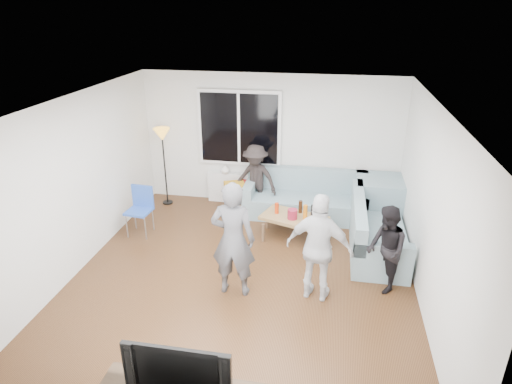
% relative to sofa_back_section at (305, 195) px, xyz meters
% --- Properties ---
extents(floor, '(5.00, 5.50, 0.04)m').
position_rel_sofa_back_section_xyz_m(floor, '(-0.75, -2.27, -0.45)').
color(floor, '#56351C').
rests_on(floor, ground).
extents(ceiling, '(5.00, 5.50, 0.04)m').
position_rel_sofa_back_section_xyz_m(ceiling, '(-0.75, -2.27, 2.20)').
color(ceiling, white).
rests_on(ceiling, ground).
extents(wall_back, '(5.00, 0.04, 2.60)m').
position_rel_sofa_back_section_xyz_m(wall_back, '(-0.75, 0.50, 0.88)').
color(wall_back, silver).
rests_on(wall_back, ground).
extents(wall_front, '(5.00, 0.04, 2.60)m').
position_rel_sofa_back_section_xyz_m(wall_front, '(-0.75, -5.04, 0.88)').
color(wall_front, silver).
rests_on(wall_front, ground).
extents(wall_left, '(0.04, 5.50, 2.60)m').
position_rel_sofa_back_section_xyz_m(wall_left, '(-3.27, -2.27, 0.88)').
color(wall_left, silver).
rests_on(wall_left, ground).
extents(wall_right, '(0.04, 5.50, 2.60)m').
position_rel_sofa_back_section_xyz_m(wall_right, '(1.77, -2.27, 0.88)').
color(wall_right, silver).
rests_on(wall_right, ground).
extents(window_frame, '(1.62, 0.06, 1.47)m').
position_rel_sofa_back_section_xyz_m(window_frame, '(-1.35, 0.42, 1.12)').
color(window_frame, white).
rests_on(window_frame, wall_back).
extents(window_glass, '(1.50, 0.02, 1.35)m').
position_rel_sofa_back_section_xyz_m(window_glass, '(-1.35, 0.38, 1.12)').
color(window_glass, black).
rests_on(window_glass, window_frame).
extents(window_mullion, '(0.05, 0.03, 1.35)m').
position_rel_sofa_back_section_xyz_m(window_mullion, '(-1.35, 0.37, 1.12)').
color(window_mullion, white).
rests_on(window_mullion, window_frame).
extents(radiator, '(1.30, 0.12, 0.62)m').
position_rel_sofa_back_section_xyz_m(radiator, '(-1.35, 0.38, -0.11)').
color(radiator, silver).
rests_on(radiator, floor).
extents(potted_plant, '(0.18, 0.15, 0.32)m').
position_rel_sofa_back_section_xyz_m(potted_plant, '(-1.09, 0.35, 0.36)').
color(potted_plant, '#285E25').
rests_on(potted_plant, radiator).
extents(vase, '(0.22, 0.22, 0.18)m').
position_rel_sofa_back_section_xyz_m(vase, '(-1.63, 0.35, 0.29)').
color(vase, silver).
rests_on(vase, radiator).
extents(sofa_back_section, '(2.30, 0.85, 0.85)m').
position_rel_sofa_back_section_xyz_m(sofa_back_section, '(0.00, 0.00, 0.00)').
color(sofa_back_section, gray).
rests_on(sofa_back_section, floor).
extents(sofa_right_section, '(2.00, 0.85, 0.85)m').
position_rel_sofa_back_section_xyz_m(sofa_right_section, '(1.27, -1.06, 0.00)').
color(sofa_right_section, gray).
rests_on(sofa_right_section, floor).
extents(sofa_corner, '(0.85, 0.85, 0.85)m').
position_rel_sofa_back_section_xyz_m(sofa_corner, '(1.35, 0.00, 0.00)').
color(sofa_corner, gray).
rests_on(sofa_corner, floor).
extents(cushion_yellow, '(0.48, 0.44, 0.14)m').
position_rel_sofa_back_section_xyz_m(cushion_yellow, '(-1.37, -0.02, 0.09)').
color(cushion_yellow, gold).
rests_on(cushion_yellow, sofa_back_section).
extents(cushion_red, '(0.40, 0.36, 0.13)m').
position_rel_sofa_back_section_xyz_m(cushion_red, '(-1.17, 0.06, 0.09)').
color(cushion_red, maroon).
rests_on(cushion_red, sofa_back_section).
extents(coffee_table, '(1.23, 0.92, 0.40)m').
position_rel_sofa_back_section_xyz_m(coffee_table, '(-0.12, -0.90, -0.22)').
color(coffee_table, '#997A4A').
rests_on(coffee_table, floor).
extents(pitcher, '(0.17, 0.17, 0.17)m').
position_rel_sofa_back_section_xyz_m(pitcher, '(-0.15, -0.98, 0.06)').
color(pitcher, maroon).
rests_on(pitcher, coffee_table).
extents(side_chair, '(0.44, 0.44, 0.86)m').
position_rel_sofa_back_section_xyz_m(side_chair, '(-2.80, -1.25, 0.01)').
color(side_chair, '#2A52B7').
rests_on(side_chair, floor).
extents(floor_lamp, '(0.32, 0.32, 1.56)m').
position_rel_sofa_back_section_xyz_m(floor_lamp, '(-2.80, 0.07, 0.36)').
color(floor_lamp, gold).
rests_on(floor_lamp, floor).
extents(player_left, '(0.61, 0.40, 1.67)m').
position_rel_sofa_back_section_xyz_m(player_left, '(-0.80, -2.61, 0.41)').
color(player_left, '#46464B').
rests_on(player_left, floor).
extents(player_right, '(0.96, 0.55, 1.55)m').
position_rel_sofa_back_section_xyz_m(player_right, '(0.36, -2.53, 0.35)').
color(player_right, silver).
rests_on(player_right, floor).
extents(spectator_right, '(0.62, 0.72, 1.27)m').
position_rel_sofa_back_section_xyz_m(spectator_right, '(1.27, -2.15, 0.21)').
color(spectator_right, black).
rests_on(spectator_right, floor).
extents(spectator_back, '(0.97, 0.71, 1.35)m').
position_rel_sofa_back_section_xyz_m(spectator_back, '(-0.96, 0.03, 0.25)').
color(spectator_back, black).
rests_on(spectator_back, floor).
extents(television, '(1.01, 0.13, 0.58)m').
position_rel_sofa_back_section_xyz_m(television, '(-0.80, -4.77, 0.30)').
color(television, black).
rests_on(television, tv_console).
extents(bottle_e, '(0.07, 0.07, 0.18)m').
position_rel_sofa_back_section_xyz_m(bottle_e, '(0.18, -0.77, 0.07)').
color(bottle_e, black).
rests_on(bottle_e, coffee_table).
extents(bottle_d, '(0.07, 0.07, 0.28)m').
position_rel_sofa_back_section_xyz_m(bottle_d, '(0.07, -0.99, 0.11)').
color(bottle_d, '#C36711').
rests_on(bottle_d, coffee_table).
extents(bottle_a, '(0.07, 0.07, 0.19)m').
position_rel_sofa_back_section_xyz_m(bottle_a, '(-0.44, -0.82, 0.07)').
color(bottle_a, red).
rests_on(bottle_a, coffee_table).
extents(bottle_c, '(0.07, 0.07, 0.23)m').
position_rel_sofa_back_section_xyz_m(bottle_c, '(-0.03, -0.72, 0.09)').
color(bottle_c, black).
rests_on(bottle_c, coffee_table).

